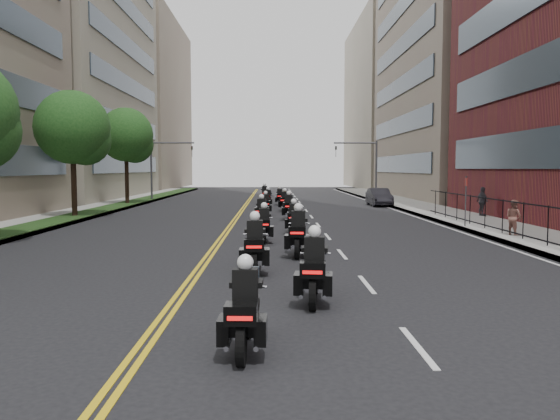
# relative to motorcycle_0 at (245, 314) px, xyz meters

# --- Properties ---
(ground) EXTENTS (160.00, 160.00, 0.00)m
(ground) POSITION_rel_motorcycle_0_xyz_m (-0.28, 0.17, -0.63)
(ground) COLOR black
(ground) RESTS_ON ground
(sidewalk_right) EXTENTS (4.00, 90.00, 0.15)m
(sidewalk_right) POSITION_rel_motorcycle_0_xyz_m (11.72, 25.17, -0.56)
(sidewalk_right) COLOR gray
(sidewalk_right) RESTS_ON ground
(sidewalk_left) EXTENTS (4.00, 90.00, 0.15)m
(sidewalk_left) POSITION_rel_motorcycle_0_xyz_m (-12.28, 25.17, -0.56)
(sidewalk_left) COLOR gray
(sidewalk_left) RESTS_ON ground
(grass_strip) EXTENTS (2.00, 90.00, 0.04)m
(grass_strip) POSITION_rel_motorcycle_0_xyz_m (-11.48, 25.17, -0.46)
(grass_strip) COLOR #173714
(grass_strip) RESTS_ON sidewalk_left
(building_right_tan) EXTENTS (15.11, 28.00, 30.00)m
(building_right_tan) POSITION_rel_motorcycle_0_xyz_m (21.20, 48.17, 14.37)
(building_right_tan) COLOR #836E5F
(building_right_tan) RESTS_ON ground
(building_right_far) EXTENTS (15.00, 28.00, 26.00)m
(building_right_far) POSITION_rel_motorcycle_0_xyz_m (21.22, 78.17, 12.37)
(building_right_far) COLOR gray
(building_right_far) RESTS_ON ground
(building_left_mid) EXTENTS (16.11, 28.00, 34.00)m
(building_left_mid) POSITION_rel_motorcycle_0_xyz_m (-22.26, 48.17, 16.37)
(building_left_mid) COLOR gray
(building_left_mid) RESTS_ON ground
(building_left_far) EXTENTS (16.00, 28.00, 26.00)m
(building_left_far) POSITION_rel_motorcycle_0_xyz_m (-22.28, 78.17, 12.37)
(building_left_far) COLOR #836E5F
(building_left_far) RESTS_ON ground
(iron_fence) EXTENTS (0.05, 28.00, 1.50)m
(iron_fence) POSITION_rel_motorcycle_0_xyz_m (10.72, 12.17, 0.27)
(iron_fence) COLOR black
(iron_fence) RESTS_ON sidewalk_right
(street_trees) EXTENTS (4.40, 38.40, 7.98)m
(street_trees) POSITION_rel_motorcycle_0_xyz_m (-11.33, 18.78, 4.50)
(street_trees) COLOR black
(street_trees) RESTS_ON ground
(traffic_signal_right) EXTENTS (4.09, 0.20, 5.60)m
(traffic_signal_right) POSITION_rel_motorcycle_0_xyz_m (9.26, 42.17, 3.06)
(traffic_signal_right) COLOR #3F3F44
(traffic_signal_right) RESTS_ON ground
(traffic_signal_left) EXTENTS (4.09, 0.20, 5.60)m
(traffic_signal_left) POSITION_rel_motorcycle_0_xyz_m (-9.82, 42.17, 3.06)
(traffic_signal_left) COLOR #3F3F44
(traffic_signal_left) RESTS_ON ground
(motorcycle_0) EXTENTS (0.51, 2.17, 1.60)m
(motorcycle_0) POSITION_rel_motorcycle_0_xyz_m (0.00, 0.00, 0.00)
(motorcycle_0) COLOR black
(motorcycle_0) RESTS_ON ground
(motorcycle_1) EXTENTS (0.68, 2.36, 1.74)m
(motorcycle_1) POSITION_rel_motorcycle_0_xyz_m (1.40, 3.28, 0.05)
(motorcycle_1) COLOR black
(motorcycle_1) RESTS_ON ground
(motorcycle_2) EXTENTS (0.56, 2.42, 1.79)m
(motorcycle_2) POSITION_rel_motorcycle_0_xyz_m (-0.05, 6.86, 0.07)
(motorcycle_2) COLOR black
(motorcycle_2) RESTS_ON ground
(motorcycle_3) EXTENTS (0.67, 2.48, 1.83)m
(motorcycle_3) POSITION_rel_motorcycle_0_xyz_m (1.35, 9.89, 0.09)
(motorcycle_3) COLOR black
(motorcycle_3) RESTS_ON ground
(motorcycle_4) EXTENTS (0.51, 2.21, 1.64)m
(motorcycle_4) POSITION_rel_motorcycle_0_xyz_m (0.13, 13.42, 0.01)
(motorcycle_4) COLOR black
(motorcycle_4) RESTS_ON ground
(motorcycle_5) EXTENTS (0.56, 2.19, 1.62)m
(motorcycle_5) POSITION_rel_motorcycle_0_xyz_m (1.46, 16.43, 0.01)
(motorcycle_5) COLOR black
(motorcycle_5) RESTS_ON ground
(motorcycle_6) EXTENTS (0.60, 2.27, 1.67)m
(motorcycle_6) POSITION_rel_motorcycle_0_xyz_m (-0.12, 19.77, 0.03)
(motorcycle_6) COLOR black
(motorcycle_6) RESTS_ON ground
(motorcycle_7) EXTENTS (0.55, 2.32, 1.71)m
(motorcycle_7) POSITION_rel_motorcycle_0_xyz_m (1.45, 23.25, 0.04)
(motorcycle_7) COLOR black
(motorcycle_7) RESTS_ON ground
(motorcycle_8) EXTENTS (0.50, 2.13, 1.57)m
(motorcycle_8) POSITION_rel_motorcycle_0_xyz_m (0.04, 26.45, -0.01)
(motorcycle_8) COLOR black
(motorcycle_8) RESTS_ON ground
(motorcycle_9) EXTENTS (0.64, 2.18, 1.61)m
(motorcycle_9) POSITION_rel_motorcycle_0_xyz_m (1.35, 30.05, 0.00)
(motorcycle_9) COLOR black
(motorcycle_9) RESTS_ON ground
(motorcycle_10) EXTENTS (0.62, 2.14, 1.58)m
(motorcycle_10) POSITION_rel_motorcycle_0_xyz_m (0.12, 33.52, -0.01)
(motorcycle_10) COLOR black
(motorcycle_10) RESTS_ON ground
(motorcycle_11) EXTENTS (0.49, 2.13, 1.57)m
(motorcycle_11) POSITION_rel_motorcycle_0_xyz_m (1.08, 36.23, -0.01)
(motorcycle_11) COLOR black
(motorcycle_11) RESTS_ON ground
(motorcycle_12) EXTENTS (0.60, 2.33, 1.72)m
(motorcycle_12) POSITION_rel_motorcycle_0_xyz_m (-0.21, 39.77, 0.05)
(motorcycle_12) COLOR black
(motorcycle_12) RESTS_ON ground
(parked_sedan) EXTENTS (1.54, 4.33, 1.42)m
(parked_sedan) POSITION_rel_motorcycle_0_xyz_m (9.12, 35.07, 0.08)
(parked_sedan) COLOR black
(parked_sedan) RESTS_ON ground
(pedestrian_b) EXTENTS (0.81, 0.90, 1.53)m
(pedestrian_b) POSITION_rel_motorcycle_0_xyz_m (10.92, 14.49, 0.28)
(pedestrian_b) COLOR #89564A
(pedestrian_b) RESTS_ON sidewalk_right
(pedestrian_c) EXTENTS (0.63, 1.10, 1.76)m
(pedestrian_c) POSITION_rel_motorcycle_0_xyz_m (13.22, 23.98, 0.40)
(pedestrian_c) COLOR #3B3940
(pedestrian_c) RESTS_ON sidewalk_right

